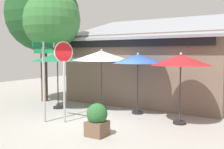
{
  "coord_description": "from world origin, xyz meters",
  "views": [
    {
      "loc": [
        5.12,
        -7.29,
        2.41
      ],
      "look_at": [
        0.04,
        1.2,
        1.6
      ],
      "focal_mm": 41.21,
      "sensor_mm": 36.0,
      "label": 1
    }
  ],
  "objects_px": {
    "patio_umbrella_ivory_center": "(101,56)",
    "patio_umbrella_royal_blue_right": "(138,59)",
    "stop_sign": "(64,67)",
    "shade_tree": "(45,16)",
    "sidewalk_planter": "(97,119)",
    "patio_umbrella_forest_green_left": "(57,58)",
    "street_sign_post": "(44,72)",
    "patio_umbrella_crimson_far_right": "(181,61)"
  },
  "relations": [
    {
      "from": "street_sign_post",
      "to": "patio_umbrella_forest_green_left",
      "type": "distance_m",
      "value": 2.31
    },
    {
      "from": "street_sign_post",
      "to": "stop_sign",
      "type": "relative_size",
      "value": 1.0
    },
    {
      "from": "stop_sign",
      "to": "patio_umbrella_crimson_far_right",
      "type": "xyz_separation_m",
      "value": [
        3.53,
        1.87,
        0.22
      ]
    },
    {
      "from": "street_sign_post",
      "to": "patio_umbrella_crimson_far_right",
      "type": "relative_size",
      "value": 1.15
    },
    {
      "from": "stop_sign",
      "to": "patio_umbrella_royal_blue_right",
      "type": "bearing_deg",
      "value": 56.83
    },
    {
      "from": "patio_umbrella_forest_green_left",
      "to": "patio_umbrella_crimson_far_right",
      "type": "height_order",
      "value": "patio_umbrella_forest_green_left"
    },
    {
      "from": "patio_umbrella_ivory_center",
      "to": "patio_umbrella_crimson_far_right",
      "type": "height_order",
      "value": "patio_umbrella_ivory_center"
    },
    {
      "from": "sidewalk_planter",
      "to": "stop_sign",
      "type": "bearing_deg",
      "value": 160.36
    },
    {
      "from": "shade_tree",
      "to": "sidewalk_planter",
      "type": "bearing_deg",
      "value": -31.09
    },
    {
      "from": "patio_umbrella_crimson_far_right",
      "to": "shade_tree",
      "type": "distance_m",
      "value": 7.16
    },
    {
      "from": "patio_umbrella_forest_green_left",
      "to": "shade_tree",
      "type": "height_order",
      "value": "shade_tree"
    },
    {
      "from": "patio_umbrella_crimson_far_right",
      "to": "patio_umbrella_royal_blue_right",
      "type": "bearing_deg",
      "value": 161.41
    },
    {
      "from": "street_sign_post",
      "to": "patio_umbrella_forest_green_left",
      "type": "relative_size",
      "value": 1.13
    },
    {
      "from": "patio_umbrella_royal_blue_right",
      "to": "patio_umbrella_crimson_far_right",
      "type": "bearing_deg",
      "value": -18.59
    },
    {
      "from": "street_sign_post",
      "to": "sidewalk_planter",
      "type": "bearing_deg",
      "value": -7.48
    },
    {
      "from": "stop_sign",
      "to": "sidewalk_planter",
      "type": "height_order",
      "value": "stop_sign"
    },
    {
      "from": "street_sign_post",
      "to": "patio_umbrella_ivory_center",
      "type": "height_order",
      "value": "street_sign_post"
    },
    {
      "from": "stop_sign",
      "to": "patio_umbrella_forest_green_left",
      "type": "relative_size",
      "value": 1.13
    },
    {
      "from": "patio_umbrella_ivory_center",
      "to": "sidewalk_planter",
      "type": "height_order",
      "value": "patio_umbrella_ivory_center"
    },
    {
      "from": "patio_umbrella_forest_green_left",
      "to": "shade_tree",
      "type": "bearing_deg",
      "value": 151.33
    },
    {
      "from": "stop_sign",
      "to": "shade_tree",
      "type": "bearing_deg",
      "value": 143.56
    },
    {
      "from": "shade_tree",
      "to": "street_sign_post",
      "type": "bearing_deg",
      "value": -46.0
    },
    {
      "from": "shade_tree",
      "to": "sidewalk_planter",
      "type": "xyz_separation_m",
      "value": [
        5.13,
        -3.09,
        -3.72
      ]
    },
    {
      "from": "street_sign_post",
      "to": "shade_tree",
      "type": "bearing_deg",
      "value": 134.0
    },
    {
      "from": "shade_tree",
      "to": "patio_umbrella_ivory_center",
      "type": "bearing_deg",
      "value": 0.08
    },
    {
      "from": "shade_tree",
      "to": "sidewalk_planter",
      "type": "distance_m",
      "value": 7.05
    },
    {
      "from": "street_sign_post",
      "to": "shade_tree",
      "type": "relative_size",
      "value": 0.46
    },
    {
      "from": "patio_umbrella_ivory_center",
      "to": "stop_sign",
      "type": "bearing_deg",
      "value": -88.67
    },
    {
      "from": "patio_umbrella_ivory_center",
      "to": "patio_umbrella_royal_blue_right",
      "type": "xyz_separation_m",
      "value": [
        1.69,
        0.06,
        -0.13
      ]
    },
    {
      "from": "patio_umbrella_forest_green_left",
      "to": "shade_tree",
      "type": "xyz_separation_m",
      "value": [
        -1.51,
        0.83,
        1.99
      ]
    },
    {
      "from": "stop_sign",
      "to": "patio_umbrella_royal_blue_right",
      "type": "xyz_separation_m",
      "value": [
        1.64,
        2.5,
        0.23
      ]
    },
    {
      "from": "street_sign_post",
      "to": "patio_umbrella_ivory_center",
      "type": "bearing_deg",
      "value": 78.28
    },
    {
      "from": "street_sign_post",
      "to": "shade_tree",
      "type": "height_order",
      "value": "shade_tree"
    },
    {
      "from": "patio_umbrella_ivory_center",
      "to": "shade_tree",
      "type": "bearing_deg",
      "value": -179.92
    },
    {
      "from": "street_sign_post",
      "to": "sidewalk_planter",
      "type": "distance_m",
      "value": 2.78
    },
    {
      "from": "stop_sign",
      "to": "patio_umbrella_royal_blue_right",
      "type": "height_order",
      "value": "stop_sign"
    },
    {
      "from": "street_sign_post",
      "to": "stop_sign",
      "type": "xyz_separation_m",
      "value": [
        0.63,
        0.33,
        0.19
      ]
    },
    {
      "from": "patio_umbrella_forest_green_left",
      "to": "sidewalk_planter",
      "type": "xyz_separation_m",
      "value": [
        3.61,
        -2.26,
        -1.73
      ]
    },
    {
      "from": "stop_sign",
      "to": "patio_umbrella_crimson_far_right",
      "type": "height_order",
      "value": "stop_sign"
    },
    {
      "from": "patio_umbrella_ivory_center",
      "to": "street_sign_post",
      "type": "bearing_deg",
      "value": -101.72
    },
    {
      "from": "patio_umbrella_forest_green_left",
      "to": "patio_umbrella_crimson_far_right",
      "type": "bearing_deg",
      "value": 2.72
    },
    {
      "from": "patio_umbrella_ivory_center",
      "to": "sidewalk_planter",
      "type": "bearing_deg",
      "value": -58.77
    }
  ]
}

